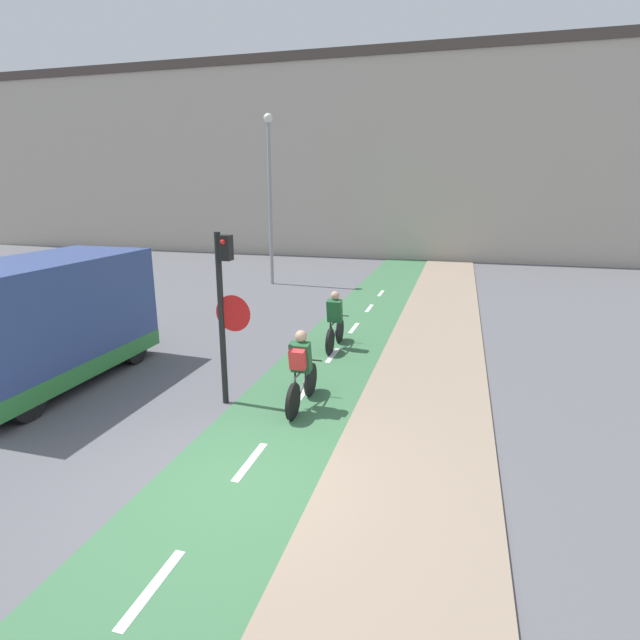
{
  "coord_description": "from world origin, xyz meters",
  "views": [
    {
      "loc": [
        2.77,
        -5.57,
        3.97
      ],
      "look_at": [
        0.0,
        4.35,
        1.2
      ],
      "focal_mm": 28.0,
      "sensor_mm": 36.0,
      "label": 1
    }
  ],
  "objects_px": {
    "street_lamp_far": "(270,183)",
    "van": "(44,324)",
    "traffic_light_pole": "(225,301)",
    "cyclist_far": "(335,323)",
    "cyclist_near": "(301,372)"
  },
  "relations": [
    {
      "from": "street_lamp_far",
      "to": "cyclist_near",
      "type": "xyz_separation_m",
      "value": [
        4.89,
        -11.3,
        -3.4
      ]
    },
    {
      "from": "traffic_light_pole",
      "to": "street_lamp_far",
      "type": "relative_size",
      "value": 0.48
    },
    {
      "from": "traffic_light_pole",
      "to": "street_lamp_far",
      "type": "distance_m",
      "value": 12.18
    },
    {
      "from": "traffic_light_pole",
      "to": "cyclist_near",
      "type": "bearing_deg",
      "value": 7.1
    },
    {
      "from": "traffic_light_pole",
      "to": "street_lamp_far",
      "type": "bearing_deg",
      "value": 107.05
    },
    {
      "from": "street_lamp_far",
      "to": "van",
      "type": "height_order",
      "value": "street_lamp_far"
    },
    {
      "from": "cyclist_near",
      "to": "van",
      "type": "distance_m",
      "value": 5.42
    },
    {
      "from": "cyclist_far",
      "to": "traffic_light_pole",
      "type": "bearing_deg",
      "value": -106.67
    },
    {
      "from": "cyclist_near",
      "to": "street_lamp_far",
      "type": "bearing_deg",
      "value": 113.39
    },
    {
      "from": "cyclist_near",
      "to": "traffic_light_pole",
      "type": "bearing_deg",
      "value": -172.9
    },
    {
      "from": "street_lamp_far",
      "to": "cyclist_near",
      "type": "height_order",
      "value": "street_lamp_far"
    },
    {
      "from": "traffic_light_pole",
      "to": "van",
      "type": "distance_m",
      "value": 4.08
    },
    {
      "from": "cyclist_near",
      "to": "cyclist_far",
      "type": "distance_m",
      "value": 3.57
    },
    {
      "from": "cyclist_far",
      "to": "cyclist_near",
      "type": "bearing_deg",
      "value": -85.98
    },
    {
      "from": "street_lamp_far",
      "to": "cyclist_near",
      "type": "bearing_deg",
      "value": -66.61
    }
  ]
}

